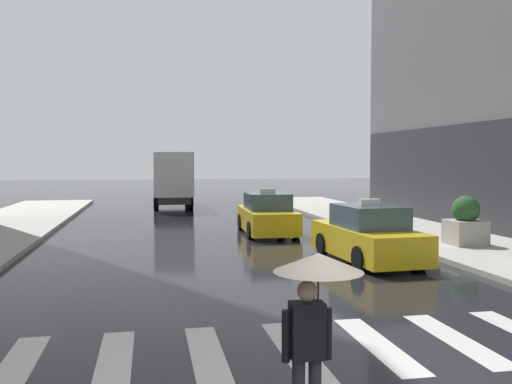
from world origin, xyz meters
name	(u,v)px	position (x,y,z in m)	size (l,w,h in m)	color
crosswalk_markings	(295,350)	(0.00, 3.00, 0.00)	(11.30, 2.80, 0.01)	silver
taxi_lead	(368,236)	(4.01, 9.96, 0.72)	(2.13, 4.63, 1.80)	yellow
taxi_second	(267,216)	(2.38, 16.29, 0.72)	(2.03, 4.59, 1.80)	yellow
box_truck	(173,178)	(-0.76, 29.06, 1.85)	(2.40, 7.58, 3.35)	#2D2D2D
pedestrian_with_umbrella	(314,293)	(-0.48, 0.43, 1.52)	(0.96, 0.96, 1.94)	#333338
planter_mid_block	(466,223)	(7.98, 11.38, 0.87)	(1.10, 1.10, 1.60)	#A8A399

